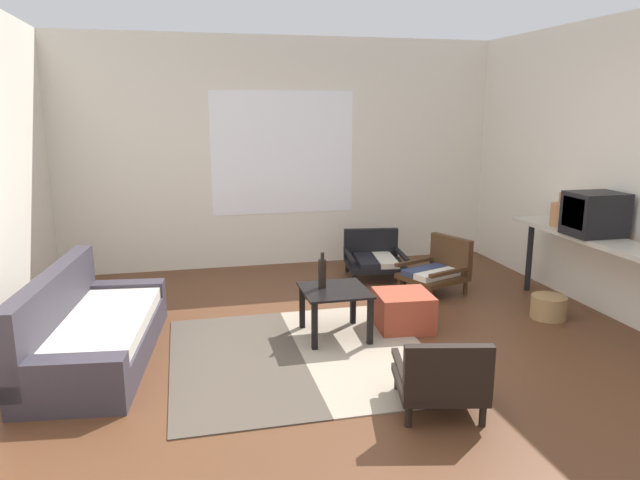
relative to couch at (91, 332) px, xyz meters
name	(u,v)px	position (x,y,z in m)	size (l,w,h in m)	color
ground_plane	(353,364)	(1.93, -0.55, -0.22)	(7.80, 7.80, 0.00)	#56331E
far_wall_with_window	(282,154)	(1.93, 2.51, 1.13)	(5.60, 0.13, 2.70)	silver
area_rug	(302,356)	(1.58, -0.32, -0.21)	(2.00, 1.98, 0.01)	#4C4238
couch	(91,332)	(0.00, 0.00, 0.00)	(0.97, 1.90, 0.70)	#38333D
coffee_table	(335,299)	(1.93, 0.01, 0.12)	(0.54, 0.57, 0.42)	black
armchair_by_window	(374,257)	(2.83, 1.68, 0.01)	(0.72, 0.72, 0.51)	black
armchair_striped_foreground	(441,378)	(2.25, -1.37, 0.02)	(0.64, 0.66, 0.53)	black
armchair_corner	(438,268)	(3.29, 0.94, 0.04)	(0.74, 0.71, 0.57)	#472D19
ottoman_orange	(403,311)	(2.56, 0.06, -0.06)	(0.47, 0.47, 0.32)	#993D28
console_shelf	(586,242)	(4.25, -0.05, 0.49)	(0.39, 1.81, 0.79)	#B2AD9E
crt_television	(595,214)	(4.24, -0.13, 0.76)	(0.45, 0.37, 0.38)	black
clay_vase	(565,213)	(4.25, 0.29, 0.70)	(0.26, 0.26, 0.32)	#A87047
glass_bottle	(322,273)	(1.84, 0.09, 0.33)	(0.07, 0.07, 0.30)	black
wicker_basket	(548,307)	(3.95, -0.01, -0.11)	(0.32, 0.32, 0.21)	#9E7A4C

